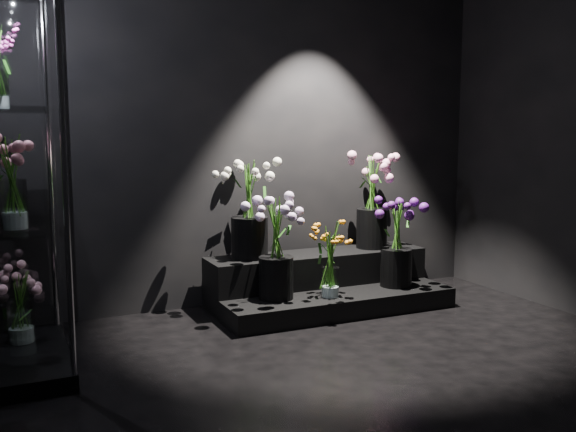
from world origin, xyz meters
TOP-DOWN VIEW (x-y plane):
  - floor at (0.00, 0.00)m, footprint 4.00×4.00m
  - wall_back at (0.00, 2.00)m, footprint 4.00×0.00m
  - display_riser at (0.48, 1.65)m, footprint 1.73×0.77m
  - display_case at (-1.70, 1.17)m, footprint 0.57×0.95m
  - bouquet_orange_bells at (0.38, 1.36)m, footprint 0.28×0.28m
  - bouquet_lilac at (0.01, 1.48)m, footprint 0.38×0.38m
  - bouquet_purple at (0.98, 1.44)m, footprint 0.42×0.42m
  - bouquet_cream_roses at (-0.06, 1.79)m, footprint 0.47×0.47m
  - bouquet_pink_roses at (0.97, 1.77)m, footprint 0.47×0.47m
  - bouquet_case_pink at (-1.66, 0.99)m, footprint 0.39×0.39m
  - bouquet_case_base_pink at (-1.65, 1.37)m, footprint 0.36×0.36m

SIDE VIEW (x-z plane):
  - floor at x=0.00m, z-range 0.00..0.00m
  - display_riser at x=0.48m, z-range -0.03..0.35m
  - bouquet_case_base_pink at x=-1.65m, z-range 0.11..0.53m
  - bouquet_orange_bells at x=0.38m, z-range 0.15..0.68m
  - bouquet_purple at x=0.98m, z-range 0.18..0.85m
  - bouquet_lilac at x=0.01m, z-range 0.19..0.90m
  - bouquet_pink_roses at x=0.97m, z-range 0.44..1.16m
  - bouquet_cream_roses at x=-0.06m, z-range 0.44..1.17m
  - display_case at x=-1.70m, z-range 0.00..2.09m
  - bouquet_case_pink at x=-1.66m, z-range 0.83..1.30m
  - wall_back at x=0.00m, z-range -0.60..3.40m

